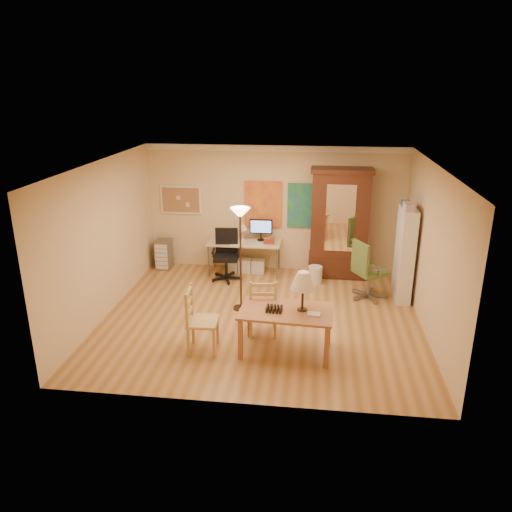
# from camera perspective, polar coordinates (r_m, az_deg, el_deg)

# --- Properties ---
(floor) EXTENTS (5.50, 5.50, 0.00)m
(floor) POSITION_cam_1_polar(r_m,az_deg,el_deg) (8.86, 0.63, -7.05)
(floor) COLOR olive
(floor) RESTS_ON ground
(crown_molding) EXTENTS (5.50, 0.08, 0.12)m
(crown_molding) POSITION_cam_1_polar(r_m,az_deg,el_deg) (10.47, 2.23, 12.20)
(crown_molding) COLOR white
(crown_molding) RESTS_ON floor
(corkboard) EXTENTS (0.90, 0.04, 0.62)m
(corkboard) POSITION_cam_1_polar(r_m,az_deg,el_deg) (11.04, -8.57, 6.37)
(corkboard) COLOR #A5754D
(corkboard) RESTS_ON floor
(art_panel_left) EXTENTS (0.80, 0.04, 1.00)m
(art_panel_left) POSITION_cam_1_polar(r_m,az_deg,el_deg) (10.72, 0.81, 5.91)
(art_panel_left) COLOR gold
(art_panel_left) RESTS_ON floor
(art_panel_right) EXTENTS (0.75, 0.04, 0.95)m
(art_panel_right) POSITION_cam_1_polar(r_m,az_deg,el_deg) (10.66, 5.65, 5.75)
(art_panel_right) COLOR #245F90
(art_panel_right) RESTS_ON floor
(dining_table) EXTENTS (1.44, 0.92, 1.31)m
(dining_table) POSITION_cam_1_polar(r_m,az_deg,el_deg) (7.48, 4.17, -5.28)
(dining_table) COLOR brown
(dining_table) RESTS_ON floor
(ladder_chair_back) EXTENTS (0.50, 0.48, 0.99)m
(ladder_chair_back) POSITION_cam_1_polar(r_m,az_deg,el_deg) (8.13, 0.79, -6.00)
(ladder_chair_back) COLOR tan
(ladder_chair_back) RESTS_ON floor
(ladder_chair_left) EXTENTS (0.48, 0.50, 1.03)m
(ladder_chair_left) POSITION_cam_1_polar(r_m,az_deg,el_deg) (7.70, -6.37, -7.49)
(ladder_chair_left) COLOR tan
(ladder_chair_left) RESTS_ON floor
(torchiere_lamp) EXTENTS (0.34, 0.34, 1.90)m
(torchiere_lamp) POSITION_cam_1_polar(r_m,az_deg,el_deg) (8.66, -1.81, 3.11)
(torchiere_lamp) COLOR #3C2518
(torchiere_lamp) RESTS_ON floor
(computer_desk) EXTENTS (1.55, 0.68, 1.17)m
(computer_desk) POSITION_cam_1_polar(r_m,az_deg,el_deg) (10.74, -1.15, 0.27)
(computer_desk) COLOR tan
(computer_desk) RESTS_ON floor
(office_chair_black) EXTENTS (0.66, 0.66, 1.06)m
(office_chair_black) POSITION_cam_1_polar(r_m,az_deg,el_deg) (10.44, -3.40, -1.18)
(office_chair_black) COLOR black
(office_chair_black) RESTS_ON floor
(office_chair_green) EXTENTS (0.71, 0.71, 1.14)m
(office_chair_green) POSITION_cam_1_polar(r_m,az_deg,el_deg) (9.76, 12.59, -3.02)
(office_chair_green) COLOR slate
(office_chair_green) RESTS_ON floor
(drawer_cart) EXTENTS (0.32, 0.39, 0.64)m
(drawer_cart) POSITION_cam_1_polar(r_m,az_deg,el_deg) (11.24, -10.49, 0.23)
(drawer_cart) COLOR slate
(drawer_cart) RESTS_ON floor
(armoire) EXTENTS (1.25, 0.59, 2.30)m
(armoire) POSITION_cam_1_polar(r_m,az_deg,el_deg) (10.56, 9.45, 2.92)
(armoire) COLOR #3C1C10
(armoire) RESTS_ON floor
(bookshelf) EXTENTS (0.27, 0.71, 1.77)m
(bookshelf) POSITION_cam_1_polar(r_m,az_deg,el_deg) (9.68, 16.60, 0.10)
(bookshelf) COLOR white
(bookshelf) RESTS_ON floor
(wastebin) EXTENTS (0.29, 0.29, 0.37)m
(wastebin) POSITION_cam_1_polar(r_m,az_deg,el_deg) (10.31, 6.77, -2.16)
(wastebin) COLOR silver
(wastebin) RESTS_ON floor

